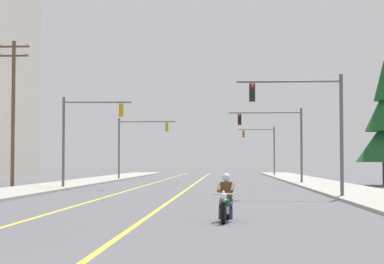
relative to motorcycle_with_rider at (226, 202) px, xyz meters
name	(u,v)px	position (x,y,z in m)	size (l,w,h in m)	color
lane_stripe_center	(194,184)	(-2.57, 33.57, -0.58)	(0.16, 100.00, 0.01)	yellow
lane_stripe_left	(150,184)	(-6.18, 33.57, -0.58)	(0.16, 100.00, 0.01)	yellow
sidewalk_kerb_right	(328,186)	(7.48, 28.57, -0.52)	(4.40, 110.00, 0.14)	#9E998E
sidewalk_kerb_left	(61,185)	(-12.31, 28.57, -0.52)	(4.40, 110.00, 0.14)	#9E998E
motorcycle_with_rider	(226,202)	(0.00, 0.00, 0.00)	(0.70, 2.19, 1.46)	black
traffic_signal_near_right	(310,116)	(4.24, 13.03, 3.54)	(5.31, 0.37, 6.20)	#56565B
traffic_signal_near_left	(83,128)	(-9.67, 23.97, 3.50)	(4.68, 0.50, 6.20)	#56565B
traffic_signal_mid_right	(280,133)	(4.40, 34.17, 3.58)	(6.03, 0.37, 6.20)	#56565B
traffic_signal_mid_left	(136,138)	(-9.11, 45.82, 3.57)	(5.82, 0.37, 6.20)	#56565B
traffic_signal_far_right	(264,144)	(4.73, 62.76, 3.49)	(4.60, 0.37, 6.20)	#56565B
utility_pole_left_near	(13,109)	(-14.93, 25.28, 4.96)	(2.22, 0.26, 10.33)	brown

